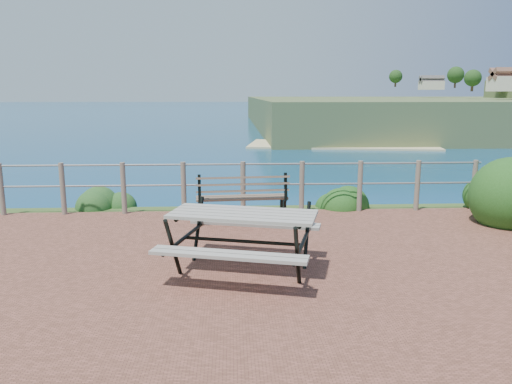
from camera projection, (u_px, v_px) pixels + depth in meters
ground at (249, 274)px, 6.51m from camera, size 10.00×7.00×0.12m
ocean at (232, 98)px, 202.41m from camera, size 1200.00×1200.00×0.00m
safety_railing at (243, 184)px, 9.68m from camera, size 9.40×0.10×1.00m
picnic_table at (243, 235)px, 6.47m from camera, size 2.00×1.58×0.79m
park_bench at (242, 190)px, 8.94m from camera, size 1.67×0.54×0.92m
shrub_right_edge at (502, 213)px, 9.83m from camera, size 1.09×1.09×1.56m
shrub_lip_west at (108, 207)px, 10.36m from camera, size 0.86×0.86×0.64m
shrub_lip_east at (337, 207)px, 10.32m from camera, size 0.88×0.88×0.67m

